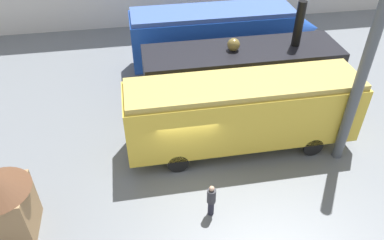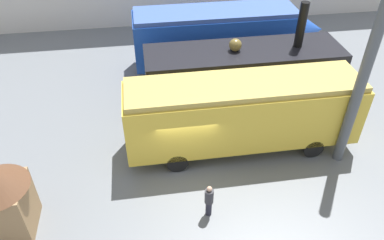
{
  "view_description": "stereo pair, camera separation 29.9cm",
  "coord_description": "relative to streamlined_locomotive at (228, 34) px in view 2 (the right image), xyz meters",
  "views": [
    {
      "loc": [
        -1.86,
        -12.11,
        11.84
      ],
      "look_at": [
        0.44,
        1.0,
        1.6
      ],
      "focal_mm": 35.0,
      "sensor_mm": 36.0,
      "label": 1
    },
    {
      "loc": [
        -1.56,
        -12.16,
        11.84
      ],
      "look_at": [
        0.44,
        1.0,
        1.6
      ],
      "focal_mm": 35.0,
      "sensor_mm": 36.0,
      "label": 2
    }
  ],
  "objects": [
    {
      "name": "ground_plane",
      "position": [
        -3.83,
        -8.5,
        -2.11
      ],
      "size": [
        80.0,
        80.0,
        0.0
      ],
      "primitive_type": "plane",
      "color": "slate"
    },
    {
      "name": "streamlined_locomotive",
      "position": [
        0.0,
        0.0,
        0.0
      ],
      "size": [
        11.74,
        2.85,
        3.67
      ],
      "color": "blue",
      "rests_on": "ground_plane"
    },
    {
      "name": "steam_locomotive",
      "position": [
        -0.19,
        -4.19,
        -0.13
      ],
      "size": [
        10.12,
        2.9,
        5.46
      ],
      "color": "black",
      "rests_on": "ground_plane"
    },
    {
      "name": "passenger_coach_vintage",
      "position": [
        -1.16,
        -7.76,
        -0.06
      ],
      "size": [
        10.36,
        2.62,
        3.53
      ],
      "color": "gold",
      "rests_on": "ground_plane"
    },
    {
      "name": "visitor_person",
      "position": [
        -3.35,
        -11.49,
        -1.3
      ],
      "size": [
        0.34,
        0.34,
        1.52
      ],
      "color": "#262633",
      "rests_on": "ground_plane"
    },
    {
      "name": "ticket_kiosk",
      "position": [
        -10.76,
        -11.01,
        -0.44
      ],
      "size": [
        2.34,
        2.34,
        3.0
      ],
      "color": "#99754C",
      "rests_on": "ground_plane"
    },
    {
      "name": "support_pillar",
      "position": [
        3.09,
        -9.24,
        1.89
      ],
      "size": [
        0.44,
        0.44,
        8.0
      ],
      "color": "#4C5156",
      "rests_on": "ground_plane"
    }
  ]
}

